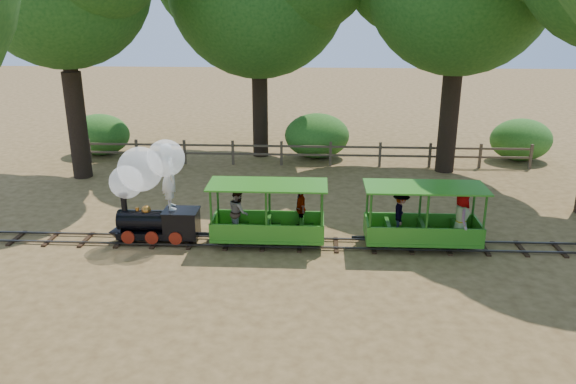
{
  "coord_description": "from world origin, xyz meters",
  "views": [
    {
      "loc": [
        0.4,
        -14.16,
        6.32
      ],
      "look_at": [
        -0.35,
        0.5,
        1.37
      ],
      "focal_mm": 35.0,
      "sensor_mm": 36.0,
      "label": 1
    }
  ],
  "objects_px": {
    "locomotive": "(150,184)",
    "carriage_rear": "(425,221)",
    "carriage_front": "(266,218)",
    "fence": "(306,152)"
  },
  "relations": [
    {
      "from": "locomotive",
      "to": "fence",
      "type": "height_order",
      "value": "locomotive"
    },
    {
      "from": "carriage_rear",
      "to": "fence",
      "type": "bearing_deg",
      "value": 112.75
    },
    {
      "from": "carriage_rear",
      "to": "fence",
      "type": "xyz_separation_m",
      "value": [
        -3.36,
        8.01,
        -0.21
      ]
    },
    {
      "from": "carriage_front",
      "to": "fence",
      "type": "distance_m",
      "value": 8.02
    },
    {
      "from": "locomotive",
      "to": "carriage_rear",
      "type": "relative_size",
      "value": 0.93
    },
    {
      "from": "carriage_front",
      "to": "fence",
      "type": "bearing_deg",
      "value": 83.35
    },
    {
      "from": "carriage_rear",
      "to": "carriage_front",
      "type": "bearing_deg",
      "value": 179.38
    },
    {
      "from": "carriage_front",
      "to": "carriage_rear",
      "type": "xyz_separation_m",
      "value": [
        4.29,
        -0.05,
        0.02
      ]
    },
    {
      "from": "locomotive",
      "to": "carriage_rear",
      "type": "bearing_deg",
      "value": -0.73
    },
    {
      "from": "carriage_front",
      "to": "locomotive",
      "type": "bearing_deg",
      "value": 179.11
    }
  ]
}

